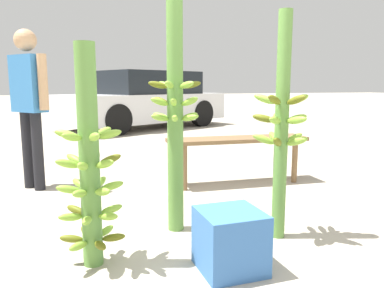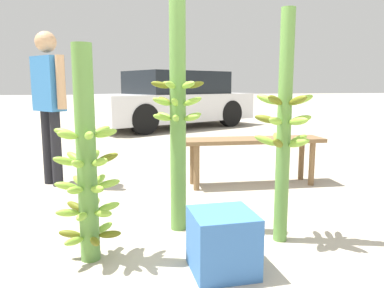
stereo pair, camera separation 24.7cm
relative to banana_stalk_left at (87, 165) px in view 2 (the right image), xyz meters
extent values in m
plane|color=#A89E8C|center=(0.65, -0.15, -0.58)|extent=(80.00, 80.00, 0.00)
cylinder|color=#5B8C3D|center=(0.00, 0.00, 0.06)|extent=(0.12, 0.12, 1.28)
ellipsoid|color=#84B238|center=(0.11, -0.04, 0.19)|extent=(0.15, 0.09, 0.08)
ellipsoid|color=#84B238|center=(0.09, 0.08, 0.19)|extent=(0.14, 0.13, 0.08)
ellipsoid|color=#5D6216|center=(-0.03, 0.12, 0.19)|extent=(0.07, 0.15, 0.08)
ellipsoid|color=#84B238|center=(-0.11, 0.04, 0.19)|extent=(0.15, 0.09, 0.08)
ellipsoid|color=#84B238|center=(-0.09, -0.08, 0.19)|extent=(0.14, 0.13, 0.08)
ellipsoid|color=#84B238|center=(0.03, -0.12, 0.19)|extent=(0.07, 0.15, 0.08)
ellipsoid|color=#84B238|center=(0.08, -0.09, 0.03)|extent=(0.13, 0.14, 0.08)
ellipsoid|color=#5D6216|center=(0.12, 0.02, 0.03)|extent=(0.15, 0.07, 0.08)
ellipsoid|color=#84B238|center=(0.04, 0.11, 0.03)|extent=(0.09, 0.15, 0.08)
ellipsoid|color=#84B238|center=(-0.08, 0.09, 0.03)|extent=(0.13, 0.14, 0.08)
ellipsoid|color=#84B238|center=(-0.12, -0.02, 0.03)|extent=(0.15, 0.07, 0.08)
ellipsoid|color=#84B238|center=(-0.04, -0.11, 0.03)|extent=(0.09, 0.15, 0.08)
ellipsoid|color=#84B238|center=(-0.06, 0.11, -0.12)|extent=(0.11, 0.15, 0.07)
ellipsoid|color=#84B238|center=(-0.12, 0.00, -0.12)|extent=(0.14, 0.05, 0.07)
ellipsoid|color=#84B238|center=(-0.06, -0.10, -0.12)|extent=(0.11, 0.15, 0.07)
ellipsoid|color=#84B238|center=(0.06, -0.11, -0.12)|extent=(0.11, 0.15, 0.07)
ellipsoid|color=#84B238|center=(0.12, 0.00, -0.12)|extent=(0.14, 0.05, 0.07)
ellipsoid|color=#84B238|center=(0.06, 0.10, -0.12)|extent=(0.11, 0.15, 0.07)
ellipsoid|color=#5D6216|center=(-0.08, 0.09, -0.27)|extent=(0.13, 0.13, 0.07)
ellipsoid|color=#84B238|center=(-0.12, -0.03, -0.27)|extent=(0.15, 0.08, 0.07)
ellipsoid|color=#84B238|center=(-0.03, -0.12, -0.27)|extent=(0.08, 0.15, 0.07)
ellipsoid|color=#84B238|center=(0.08, -0.09, -0.27)|extent=(0.13, 0.13, 0.07)
ellipsoid|color=#84B238|center=(0.12, 0.03, -0.27)|extent=(0.15, 0.08, 0.07)
ellipsoid|color=#84B238|center=(0.03, 0.12, -0.27)|extent=(0.08, 0.15, 0.07)
ellipsoid|color=#84B238|center=(0.09, 0.09, -0.43)|extent=(0.13, 0.13, 0.06)
ellipsoid|color=#5D6216|center=(-0.03, 0.12, -0.43)|extent=(0.08, 0.15, 0.06)
ellipsoid|color=#5D6216|center=(-0.12, 0.03, -0.43)|extent=(0.15, 0.08, 0.06)
ellipsoid|color=#84B238|center=(-0.09, -0.09, -0.43)|extent=(0.13, 0.13, 0.06)
ellipsoid|color=#5D6216|center=(0.03, -0.12, -0.43)|extent=(0.08, 0.15, 0.06)
ellipsoid|color=#5D6216|center=(0.12, -0.03, -0.43)|extent=(0.15, 0.08, 0.06)
cylinder|color=#5B8C3D|center=(0.61, 0.36, 0.27)|extent=(0.11, 0.11, 1.70)
ellipsoid|color=#84B238|center=(0.56, 0.47, 0.47)|extent=(0.10, 0.15, 0.07)
ellipsoid|color=#5D6216|center=(0.50, 0.37, 0.47)|extent=(0.14, 0.05, 0.07)
ellipsoid|color=#84B238|center=(0.55, 0.26, 0.47)|extent=(0.12, 0.14, 0.07)
ellipsoid|color=#84B238|center=(0.67, 0.25, 0.47)|extent=(0.10, 0.15, 0.07)
ellipsoid|color=#5D6216|center=(0.73, 0.35, 0.47)|extent=(0.14, 0.05, 0.07)
ellipsoid|color=#84B238|center=(0.68, 0.46, 0.47)|extent=(0.12, 0.14, 0.07)
ellipsoid|color=#5D6216|center=(0.66, 0.47, 0.35)|extent=(0.09, 0.15, 0.08)
ellipsoid|color=#5D6216|center=(0.54, 0.45, 0.35)|extent=(0.12, 0.14, 0.08)
ellipsoid|color=#84B238|center=(0.50, 0.34, 0.35)|extent=(0.15, 0.07, 0.08)
ellipsoid|color=#84B238|center=(0.57, 0.25, 0.35)|extent=(0.09, 0.15, 0.08)
ellipsoid|color=#84B238|center=(0.69, 0.27, 0.35)|extent=(0.12, 0.14, 0.08)
ellipsoid|color=#84B238|center=(0.73, 0.38, 0.35)|extent=(0.15, 0.07, 0.08)
ellipsoid|color=#84B238|center=(0.53, 0.45, 0.24)|extent=(0.13, 0.13, 0.07)
ellipsoid|color=#84B238|center=(0.50, 0.33, 0.24)|extent=(0.15, 0.07, 0.07)
ellipsoid|color=#84B238|center=(0.58, 0.25, 0.24)|extent=(0.08, 0.15, 0.07)
ellipsoid|color=#84B238|center=(0.70, 0.27, 0.24)|extent=(0.13, 0.13, 0.07)
ellipsoid|color=#84B238|center=(0.73, 0.39, 0.24)|extent=(0.15, 0.07, 0.07)
ellipsoid|color=#84B238|center=(0.65, 0.47, 0.24)|extent=(0.08, 0.15, 0.07)
cylinder|color=#5B8C3D|center=(1.25, 0.00, 0.18)|extent=(0.09, 0.09, 1.53)
ellipsoid|color=#84B238|center=(1.30, 0.11, 0.37)|extent=(0.11, 0.17, 0.09)
ellipsoid|color=#84B238|center=(1.16, 0.08, 0.37)|extent=(0.16, 0.14, 0.09)
ellipsoid|color=#5D6216|center=(1.15, -0.06, 0.37)|extent=(0.16, 0.13, 0.09)
ellipsoid|color=#5D6216|center=(1.28, -0.11, 0.37)|extent=(0.09, 0.17, 0.09)
ellipsoid|color=#84B238|center=(1.37, -0.01, 0.37)|extent=(0.17, 0.06, 0.09)
ellipsoid|color=#5D6216|center=(1.16, 0.07, 0.24)|extent=(0.16, 0.13, 0.08)
ellipsoid|color=#84B238|center=(1.16, -0.07, 0.24)|extent=(0.16, 0.13, 0.08)
ellipsoid|color=#84B238|center=(1.29, -0.11, 0.24)|extent=(0.10, 0.17, 0.08)
ellipsoid|color=#84B238|center=(1.37, 0.00, 0.24)|extent=(0.16, 0.05, 0.08)
ellipsoid|color=#84B238|center=(1.29, 0.11, 0.24)|extent=(0.09, 0.17, 0.08)
ellipsoid|color=#84B238|center=(1.27, 0.12, 0.10)|extent=(0.07, 0.17, 0.10)
ellipsoid|color=#84B238|center=(1.15, 0.05, 0.10)|extent=(0.17, 0.11, 0.10)
ellipsoid|color=#5D6216|center=(1.17, -0.08, 0.10)|extent=(0.15, 0.15, 0.10)
ellipsoid|color=#84B238|center=(1.31, -0.10, 0.10)|extent=(0.12, 0.17, 0.10)
ellipsoid|color=#84B238|center=(1.37, 0.02, 0.10)|extent=(0.17, 0.08, 0.10)
cylinder|color=black|center=(-0.50, 1.94, -0.19)|extent=(0.15, 0.15, 0.78)
cylinder|color=black|center=(-0.39, 1.81, -0.19)|extent=(0.15, 0.15, 0.78)
cube|color=#3372B2|center=(-0.44, 1.88, 0.48)|extent=(0.36, 0.40, 0.56)
cylinder|color=tan|center=(-0.59, 2.06, 0.49)|extent=(0.13, 0.13, 0.53)
cylinder|color=tan|center=(-0.30, 1.69, 0.49)|extent=(0.13, 0.13, 0.53)
sphere|color=tan|center=(-0.44, 1.88, 0.89)|extent=(0.21, 0.21, 0.21)
cube|color=brown|center=(1.61, 1.40, -0.11)|extent=(1.52, 0.45, 0.04)
cylinder|color=brown|center=(1.01, 1.57, -0.36)|extent=(0.06, 0.06, 0.46)
cylinder|color=brown|center=(2.23, 1.48, -0.36)|extent=(0.06, 0.06, 0.46)
cylinder|color=brown|center=(0.99, 1.32, -0.36)|extent=(0.06, 0.06, 0.46)
cylinder|color=brown|center=(2.21, 1.23, -0.36)|extent=(0.06, 0.06, 0.46)
cube|color=silver|center=(1.73, 6.96, -0.08)|extent=(4.44, 3.31, 0.65)
cube|color=black|center=(1.87, 7.03, 0.52)|extent=(2.71, 2.39, 0.55)
cylinder|color=black|center=(0.91, 5.71, -0.25)|extent=(0.68, 0.47, 0.66)
cylinder|color=black|center=(0.24, 7.10, -0.25)|extent=(0.68, 0.47, 0.66)
cylinder|color=black|center=(3.21, 6.81, -0.25)|extent=(0.68, 0.47, 0.66)
cylinder|color=black|center=(2.54, 8.20, -0.25)|extent=(0.68, 0.47, 0.66)
cube|color=#386BB2|center=(0.74, -0.32, -0.41)|extent=(0.35, 0.35, 0.35)
camera|label=1|loc=(-0.12, -2.16, 0.47)|focal=35.00mm
camera|label=2|loc=(0.12, -2.23, 0.47)|focal=35.00mm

